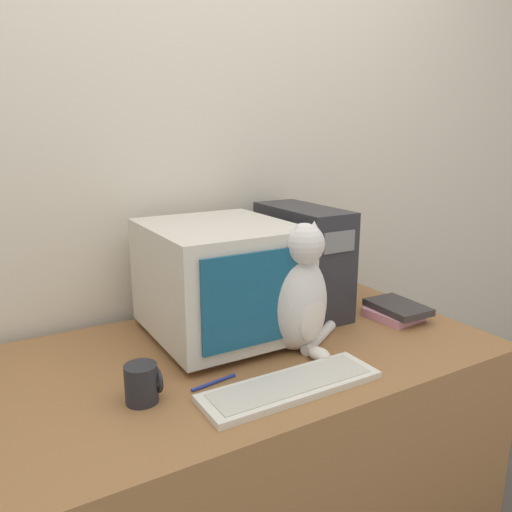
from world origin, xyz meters
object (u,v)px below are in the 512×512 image
book_stack (396,311)px  mug (143,383)px  crt_monitor (219,279)px  computer_tower (302,260)px  keyboard (291,386)px  pen (214,382)px  cat (298,296)px

book_stack → mug: mug is taller
crt_monitor → mug: crt_monitor is taller
computer_tower → book_stack: size_ratio=1.88×
computer_tower → mug: size_ratio=4.15×
book_stack → keyboard: bearing=-159.2°
pen → crt_monitor: bearing=60.4°
computer_tower → keyboard: computer_tower is taller
keyboard → crt_monitor: bearing=90.3°
crt_monitor → mug: size_ratio=4.94×
crt_monitor → computer_tower: (0.36, 0.06, 0.00)m
crt_monitor → keyboard: (0.00, -0.40, -0.18)m
crt_monitor → keyboard: bearing=-89.7°
crt_monitor → keyboard: crt_monitor is taller
book_stack → pen: bearing=-172.4°
cat → mug: bearing=177.2°
cat → computer_tower: bearing=43.3°
keyboard → mug: (-0.34, 0.14, 0.04)m
mug → book_stack: bearing=5.5°
crt_monitor → cat: 0.26m
computer_tower → mug: 0.79m
cat → keyboard: bearing=-137.7°
computer_tower → pen: 0.65m
book_stack → mug: bearing=-174.5°
cat → pen: size_ratio=2.91×
cat → mug: 0.51m
pen → computer_tower: bearing=33.1°
computer_tower → cat: (-0.21, -0.27, -0.02)m
computer_tower → mug: computer_tower is taller
computer_tower → book_stack: computer_tower is taller
computer_tower → cat: size_ratio=1.02×
book_stack → mug: size_ratio=2.21×
keyboard → book_stack: 0.64m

